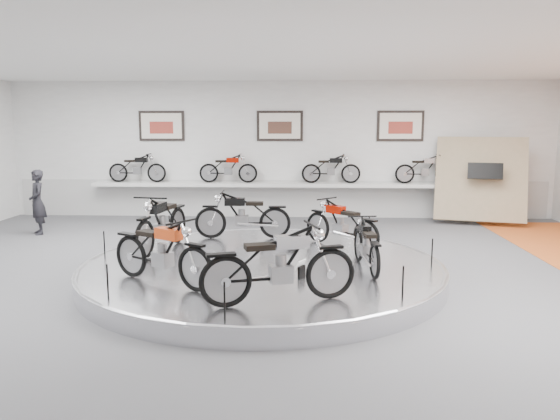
{
  "coord_description": "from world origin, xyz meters",
  "views": [
    {
      "loc": [
        0.75,
        -9.15,
        2.73
      ],
      "look_at": [
        0.3,
        0.6,
        1.2
      ],
      "focal_mm": 35.0,
      "sensor_mm": 36.0,
      "label": 1
    }
  ],
  "objects_px": {
    "bike_b": "(243,215)",
    "display_platform": "(263,270)",
    "bike_a": "(341,224)",
    "bike_c": "(162,222)",
    "shelf": "(279,185)",
    "bike_d": "(161,251)",
    "bike_e": "(279,264)",
    "bike_f": "(366,244)",
    "visitor": "(37,202)"
  },
  "relations": [
    {
      "from": "bike_d",
      "to": "bike_e",
      "type": "relative_size",
      "value": 0.95
    },
    {
      "from": "shelf",
      "to": "bike_a",
      "type": "xyz_separation_m",
      "value": [
        1.48,
        -5.11,
        -0.22
      ]
    },
    {
      "from": "bike_f",
      "to": "visitor",
      "type": "height_order",
      "value": "visitor"
    },
    {
      "from": "bike_e",
      "to": "visitor",
      "type": "height_order",
      "value": "visitor"
    },
    {
      "from": "shelf",
      "to": "bike_d",
      "type": "distance_m",
      "value": 7.94
    },
    {
      "from": "bike_a",
      "to": "visitor",
      "type": "height_order",
      "value": "visitor"
    },
    {
      "from": "bike_b",
      "to": "display_platform",
      "type": "bearing_deg",
      "value": 103.77
    },
    {
      "from": "display_platform",
      "to": "bike_a",
      "type": "distance_m",
      "value": 2.06
    },
    {
      "from": "bike_f",
      "to": "bike_e",
      "type": "bearing_deg",
      "value": 136.05
    },
    {
      "from": "shelf",
      "to": "bike_d",
      "type": "bearing_deg",
      "value": -100.45
    },
    {
      "from": "display_platform",
      "to": "shelf",
      "type": "distance_m",
      "value": 6.46
    },
    {
      "from": "bike_b",
      "to": "bike_d",
      "type": "distance_m",
      "value": 3.57
    },
    {
      "from": "bike_b",
      "to": "bike_f",
      "type": "distance_m",
      "value": 3.43
    },
    {
      "from": "bike_d",
      "to": "bike_e",
      "type": "bearing_deg",
      "value": 7.51
    },
    {
      "from": "bike_c",
      "to": "shelf",
      "type": "bearing_deg",
      "value": 169.72
    },
    {
      "from": "bike_a",
      "to": "bike_b",
      "type": "height_order",
      "value": "bike_b"
    },
    {
      "from": "bike_d",
      "to": "visitor",
      "type": "relative_size",
      "value": 1.08
    },
    {
      "from": "shelf",
      "to": "bike_c",
      "type": "distance_m",
      "value": 5.94
    },
    {
      "from": "visitor",
      "to": "display_platform",
      "type": "bearing_deg",
      "value": 22.02
    },
    {
      "from": "bike_a",
      "to": "bike_c",
      "type": "xyz_separation_m",
      "value": [
        -3.49,
        -0.47,
        0.08
      ]
    },
    {
      "from": "bike_b",
      "to": "visitor",
      "type": "relative_size",
      "value": 1.07
    },
    {
      "from": "display_platform",
      "to": "bike_c",
      "type": "relative_size",
      "value": 3.34
    },
    {
      "from": "display_platform",
      "to": "bike_e",
      "type": "xyz_separation_m",
      "value": [
        0.4,
        -2.24,
        0.7
      ]
    },
    {
      "from": "bike_b",
      "to": "bike_d",
      "type": "xyz_separation_m",
      "value": [
        -0.85,
        -3.47,
        0.0
      ]
    },
    {
      "from": "display_platform",
      "to": "visitor",
      "type": "distance_m",
      "value": 7.09
    },
    {
      "from": "bike_e",
      "to": "visitor",
      "type": "relative_size",
      "value": 1.15
    },
    {
      "from": "bike_c",
      "to": "bike_f",
      "type": "height_order",
      "value": "bike_c"
    },
    {
      "from": "bike_b",
      "to": "bike_a",
      "type": "bearing_deg",
      "value": 157.26
    },
    {
      "from": "display_platform",
      "to": "bike_a",
      "type": "relative_size",
      "value": 3.9
    },
    {
      "from": "bike_a",
      "to": "bike_b",
      "type": "distance_m",
      "value": 2.21
    },
    {
      "from": "bike_a",
      "to": "bike_e",
      "type": "relative_size",
      "value": 0.88
    },
    {
      "from": "display_platform",
      "to": "bike_b",
      "type": "distance_m",
      "value": 2.25
    },
    {
      "from": "bike_d",
      "to": "bike_e",
      "type": "height_order",
      "value": "bike_e"
    },
    {
      "from": "display_platform",
      "to": "bike_e",
      "type": "distance_m",
      "value": 2.38
    },
    {
      "from": "display_platform",
      "to": "bike_b",
      "type": "height_order",
      "value": "bike_b"
    },
    {
      "from": "display_platform",
      "to": "bike_e",
      "type": "bearing_deg",
      "value": -79.75
    },
    {
      "from": "bike_b",
      "to": "bike_c",
      "type": "height_order",
      "value": "bike_c"
    },
    {
      "from": "bike_c",
      "to": "bike_a",
      "type": "bearing_deg",
      "value": 107.29
    },
    {
      "from": "bike_a",
      "to": "bike_f",
      "type": "relative_size",
      "value": 1.11
    },
    {
      "from": "shelf",
      "to": "bike_a",
      "type": "relative_size",
      "value": 6.71
    },
    {
      "from": "bike_a",
      "to": "bike_e",
      "type": "distance_m",
      "value": 3.69
    },
    {
      "from": "bike_d",
      "to": "bike_f",
      "type": "xyz_separation_m",
      "value": [
        3.23,
        1.0,
        -0.08
      ]
    },
    {
      "from": "bike_e",
      "to": "bike_c",
      "type": "bearing_deg",
      "value": 110.6
    },
    {
      "from": "bike_a",
      "to": "bike_d",
      "type": "distance_m",
      "value": 3.97
    },
    {
      "from": "bike_c",
      "to": "bike_e",
      "type": "xyz_separation_m",
      "value": [
        2.42,
        -3.05,
        -0.01
      ]
    },
    {
      "from": "bike_d",
      "to": "bike_f",
      "type": "relative_size",
      "value": 1.19
    },
    {
      "from": "bike_f",
      "to": "display_platform",
      "type": "bearing_deg",
      "value": 70.41
    },
    {
      "from": "display_platform",
      "to": "bike_d",
      "type": "relative_size",
      "value": 3.63
    },
    {
      "from": "bike_d",
      "to": "bike_f",
      "type": "distance_m",
      "value": 3.38
    },
    {
      "from": "bike_c",
      "to": "bike_e",
      "type": "bearing_deg",
      "value": 47.97
    }
  ]
}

